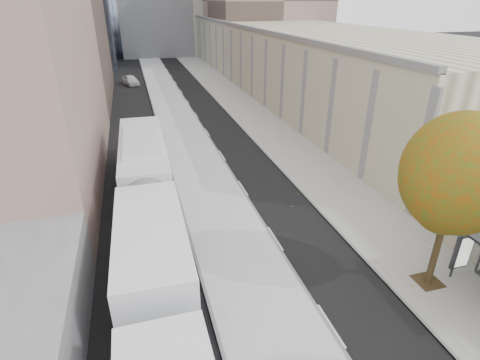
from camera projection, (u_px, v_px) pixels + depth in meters
name	position (u px, v px, depth m)	size (l,w,h in m)	color
bus_platform	(185.00, 137.00, 33.63)	(4.25, 150.00, 0.15)	#BABABA
sidewalk	(269.00, 130.00, 35.61)	(4.75, 150.00, 0.08)	gray
building_tan	(275.00, 48.00, 61.81)	(18.00, 92.00, 8.00)	gray
tree_c	(457.00, 174.00, 14.16)	(4.20, 4.20, 7.28)	black
bus_far	(147.00, 191.00, 20.50)	(3.11, 19.28, 3.21)	white
distant_car	(131.00, 80.00, 54.27)	(1.64, 4.07, 1.39)	silver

